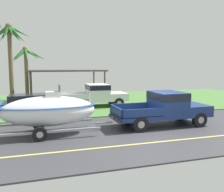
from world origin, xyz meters
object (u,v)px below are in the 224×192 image
parked_pickup_background (97,94)px  parked_sedan_near (32,105)px  carport_awning (66,71)px  palm_tree_near_left (26,59)px  boat_on_trailer (48,111)px  palm_tree_mid (10,42)px  pickup_truck_towing (167,107)px

parked_pickup_background → parked_sedan_near: size_ratio=1.21×
carport_awning → palm_tree_near_left: palm_tree_near_left is taller
boat_on_trailer → parked_pickup_background: bearing=59.6°
palm_tree_near_left → palm_tree_mid: palm_tree_mid is taller
palm_tree_near_left → palm_tree_mid: 2.82m
parked_pickup_background → palm_tree_mid: (-6.60, 3.62, 4.25)m
parked_sedan_near → palm_tree_mid: (-1.62, 5.24, 4.61)m
carport_awning → palm_tree_near_left: (-3.49, 1.57, 1.15)m
pickup_truck_towing → parked_pickup_background: pickup_truck_towing is taller
pickup_truck_towing → palm_tree_mid: bearing=129.6°
pickup_truck_towing → parked_sedan_near: bearing=143.0°
pickup_truck_towing → carport_awning: 12.19m
parked_pickup_background → pickup_truck_towing: bearing=-72.3°
pickup_truck_towing → parked_sedan_near: 9.07m
pickup_truck_towing → parked_pickup_background: bearing=107.7°
parked_pickup_background → palm_tree_near_left: size_ratio=1.10×
parked_pickup_background → parked_sedan_near: bearing=-162.0°
parked_pickup_background → carport_awning: 4.97m
parked_sedan_near → palm_tree_near_left: bearing=93.4°
parked_sedan_near → carport_awning: (3.05, 5.85, 2.13)m
boat_on_trailer → carport_awning: carport_awning is taller
pickup_truck_towing → carport_awning: carport_awning is taller
boat_on_trailer → carport_awning: bearing=78.8°
pickup_truck_towing → parked_sedan_near: size_ratio=1.19×
pickup_truck_towing → carport_awning: size_ratio=0.82×
parked_pickup_background → carport_awning: size_ratio=0.83×
parked_sedan_near → parked_pickup_background: bearing=18.0°
boat_on_trailer → carport_awning: size_ratio=0.85×
carport_awning → palm_tree_near_left: 4.00m
parked_pickup_background → parked_sedan_near: 5.24m
boat_on_trailer → palm_tree_near_left: 13.25m
carport_awning → parked_pickup_background: bearing=-65.6°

